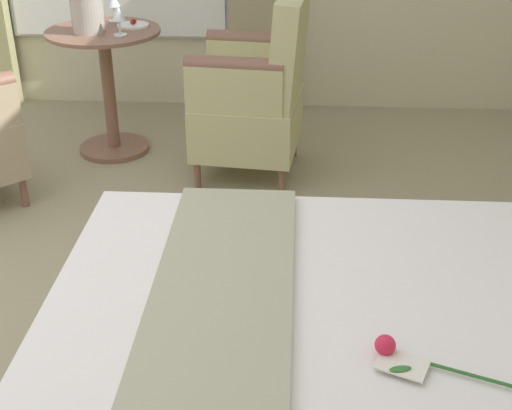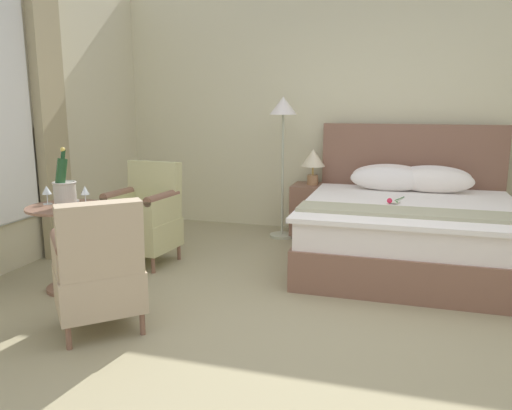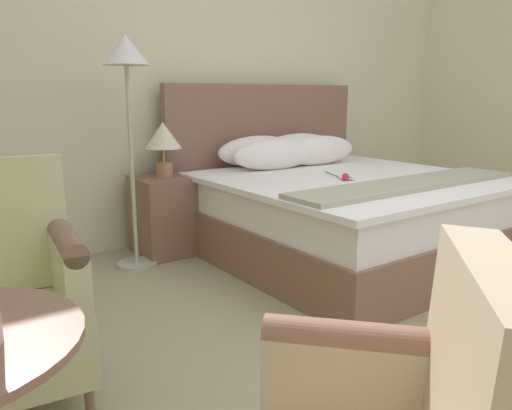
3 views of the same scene
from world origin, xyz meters
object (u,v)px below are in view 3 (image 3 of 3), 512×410
at_px(bedside_lamp, 163,139).
at_px(bed, 337,207).
at_px(floor_lamp_brass, 127,81).
at_px(armchair_by_window, 1,300).
at_px(nightstand, 166,215).

bearing_deg(bedside_lamp, bed, -35.26).
distance_m(bed, floor_lamp_brass, 1.76).
xyz_separation_m(floor_lamp_brass, armchair_by_window, (-1.04, -1.27, -0.85)).
bearing_deg(nightstand, floor_lamp_brass, -153.08).
distance_m(bed, bedside_lamp, 1.40).
height_order(bed, bedside_lamp, bed).
bearing_deg(armchair_by_window, bedside_lamp, 46.54).
bearing_deg(nightstand, armchair_by_window, -133.46).
xyz_separation_m(nightstand, floor_lamp_brass, (-0.32, -0.16, 0.99)).
bearing_deg(bedside_lamp, armchair_by_window, -133.46).
distance_m(nightstand, armchair_by_window, 1.97).
height_order(bed, floor_lamp_brass, floor_lamp_brass).
height_order(nightstand, floor_lamp_brass, floor_lamp_brass).
relative_size(nightstand, bedside_lamp, 1.47).
xyz_separation_m(bed, floor_lamp_brass, (-1.38, 0.59, 0.92)).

